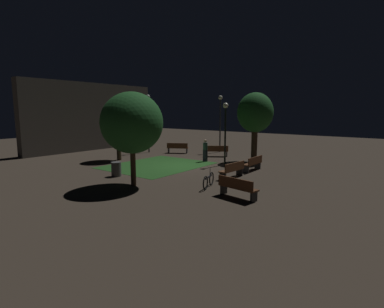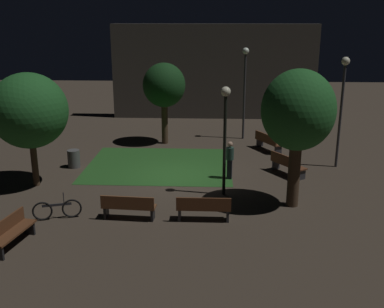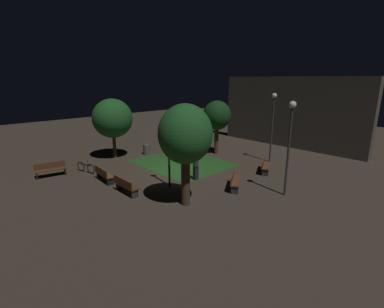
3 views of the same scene
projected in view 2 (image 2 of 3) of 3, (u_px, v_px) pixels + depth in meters
name	position (u px, v px, depth m)	size (l,w,h in m)	color
ground_plane	(177.00, 176.00, 19.52)	(60.00, 60.00, 0.00)	#3D3328
grass_lawn	(159.00, 165.00, 20.94)	(6.54, 5.47, 0.01)	#23511E
bench_near_trees	(128.00, 206.00, 15.17)	(1.83, 0.61, 0.88)	brown
bench_corner	(204.00, 208.00, 15.06)	(1.80, 0.48, 0.88)	#512D19
bench_path_side	(11.00, 231.00, 13.40)	(0.79, 1.86, 0.88)	#512D19
bench_front_right	(268.00, 141.00, 23.09)	(1.28, 1.81, 0.88)	brown
bench_back_row	(287.00, 164.00, 19.54)	(1.40, 1.76, 0.88)	brown
tree_back_right	(164.00, 86.00, 23.68)	(2.22, 2.22, 4.28)	#423021
tree_near_wall	(29.00, 111.00, 17.55)	(2.97, 2.97, 4.52)	#423021
tree_tall_center	(298.00, 112.00, 15.48)	(2.53, 2.53, 4.89)	#423021
lamp_post_near_wall	(225.00, 122.00, 16.67)	(0.36, 0.36, 4.14)	black
lamp_post_plaza_west	(342.00, 94.00, 19.77)	(0.36, 0.36, 4.90)	#333338
lamp_post_plaza_east	(245.00, 79.00, 24.55)	(0.36, 0.36, 4.97)	#333338
trash_bin	(74.00, 159.00, 20.53)	(0.55, 0.55, 0.80)	#4C4C4C
bicycle	(57.00, 209.00, 15.26)	(1.56, 0.52, 0.93)	black
pedestrian	(230.00, 159.00, 18.95)	(0.32, 0.32, 1.61)	black
building_wall_backdrop	(214.00, 72.00, 29.98)	(13.35, 0.80, 6.11)	#4C4742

